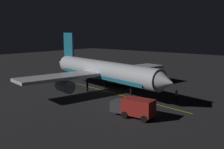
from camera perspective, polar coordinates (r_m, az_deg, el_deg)
name	(u,v)px	position (r m, az deg, el deg)	size (l,w,h in m)	color
ground_plane	(104,93)	(49.37, -1.79, -3.89)	(180.00, 180.00, 0.20)	#262627
apron_guide_stripe	(121,95)	(46.98, 2.02, -4.44)	(0.24, 28.39, 0.01)	gold
airliner	(102,71)	(49.07, -2.22, 0.76)	(31.41, 32.69, 10.76)	silver
baggage_truck	(134,108)	(34.98, 4.80, -7.10)	(2.60, 6.01, 2.57)	maroon
catering_truck	(121,80)	(54.22, 2.01, -1.24)	(2.80, 5.93, 2.42)	maroon
ground_crew_worker	(176,95)	(44.65, 13.59, -4.26)	(0.40, 0.40, 1.74)	black
traffic_cone_near_left	(134,107)	(38.89, 4.72, -7.02)	(0.50, 0.50, 0.55)	#EA590F
traffic_cone_near_right	(115,93)	(47.46, 0.69, -3.99)	(0.50, 0.50, 0.55)	#EA590F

